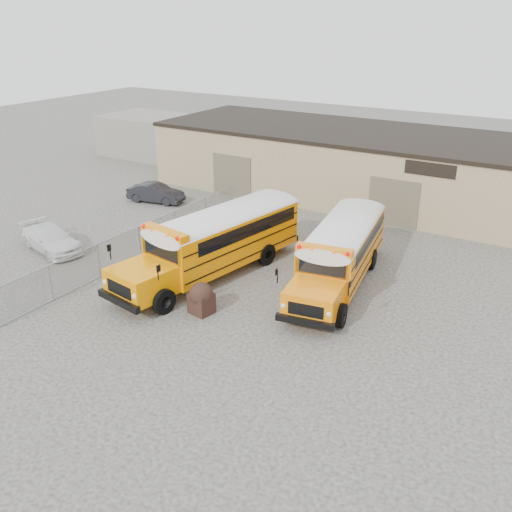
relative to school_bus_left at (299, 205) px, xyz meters
The scene contains 9 objects.
ground 10.60m from the school_bus_left, 88.86° to the right, with size 120.00×120.00×0.00m, color #31302D.
warehouse 9.58m from the school_bus_left, 88.76° to the left, with size 30.20×10.20×4.67m.
chainlink_fence 9.47m from the school_bus_left, 127.96° to the right, with size 0.07×18.07×1.81m.
distant_building_left 24.68m from the school_bus_left, 152.02° to the left, with size 8.00×6.00×3.60m, color gray.
school_bus_left is the anchor object (origin of this frame).
school_bus_right 4.00m from the school_bus_left, 24.67° to the left, with size 4.20×10.67×3.04m.
tarp_bundle 10.82m from the school_bus_left, 85.79° to the right, with size 1.12×1.07×1.46m.
car_white 14.25m from the school_bus_left, 139.25° to the right, with size 1.88×4.63×1.34m, color white.
car_dark 11.66m from the school_bus_left, behind, with size 1.40×4.02×1.33m, color black.
Camera 1 is at (14.39, -18.13, 12.39)m, focal length 40.00 mm.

